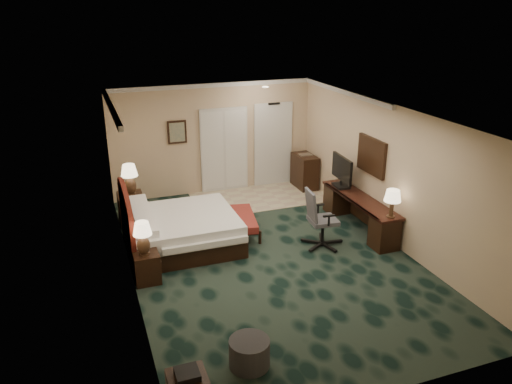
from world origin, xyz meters
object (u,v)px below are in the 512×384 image
object	(u,v)px
tv	(342,172)
desk_chair	(323,218)
lamp_near	(143,238)
desk	(359,213)
nightstand_near	(147,267)
lamp_far	(130,180)
bed_bench	(244,225)
minibar	(305,171)
nightstand_far	(131,209)
ottoman	(249,353)
bed	(184,230)

from	to	relation	value
tv	desk_chair	size ratio (longest dim) A/B	0.76
lamp_near	desk	size ratio (longest dim) A/B	0.25
nightstand_near	lamp_far	bearing A→B (deg)	88.26
bed_bench	minibar	xyz separation A→B (m)	(2.36, 2.12, 0.22)
nightstand_far	tv	world-z (taller)	tv
lamp_far	tv	distance (m)	4.53
lamp_near	desk_chair	distance (m)	3.46
lamp_far	desk	distance (m)	4.86
nightstand_far	bed_bench	distance (m)	2.50
nightstand_far	desk	bearing A→B (deg)	-23.56
nightstand_near	ottoman	world-z (taller)	nightstand_near
lamp_near	bed	bearing A→B (deg)	51.56
nightstand_near	desk_chair	world-z (taller)	desk_chair
lamp_far	bed_bench	bearing A→B (deg)	-33.73
nightstand_far	lamp_near	size ratio (longest dim) A/B	1.10
nightstand_far	tv	xyz separation A→B (m)	(4.39, -1.21, 0.71)
lamp_far	tv	world-z (taller)	tv
nightstand_near	minibar	size ratio (longest dim) A/B	0.62
lamp_near	desk	bearing A→B (deg)	8.22
lamp_far	tv	xyz separation A→B (m)	(4.36, -1.21, 0.06)
bed	lamp_near	xyz separation A→B (m)	(-0.90, -1.13, 0.50)
nightstand_far	minibar	xyz separation A→B (m)	(4.45, 0.74, 0.10)
nightstand_far	lamp_near	world-z (taller)	lamp_near
nightstand_near	ottoman	xyz separation A→B (m)	(0.94, -2.62, -0.07)
lamp_near	bed_bench	world-z (taller)	lamp_near
lamp_far	nightstand_near	bearing A→B (deg)	-91.74
minibar	ottoman	bearing A→B (deg)	-121.04
lamp_far	minibar	bearing A→B (deg)	9.56
lamp_near	desk	xyz separation A→B (m)	(4.51, 0.65, -0.48)
lamp_far	desk	size ratio (longest dim) A/B	0.28
nightstand_far	minibar	bearing A→B (deg)	9.48
bed	nightstand_near	world-z (taller)	bed
nightstand_near	ottoman	size ratio (longest dim) A/B	0.98
nightstand_far	ottoman	world-z (taller)	nightstand_far
lamp_far	desk	world-z (taller)	lamp_far
lamp_near	nightstand_near	bearing A→B (deg)	65.57
bed_bench	desk_chair	bearing A→B (deg)	-27.12
lamp_near	tv	bearing A→B (deg)	17.13
tv	minibar	world-z (taller)	tv
ottoman	minibar	world-z (taller)	minibar
bed	nightstand_far	bearing A→B (deg)	119.71
desk	nightstand_far	bearing A→B (deg)	156.44
bed	desk_chair	xyz separation A→B (m)	(2.54, -0.92, 0.27)
nightstand_near	tv	bearing A→B (deg)	16.63
nightstand_near	desk	world-z (taller)	desk
desk	minibar	xyz separation A→B (m)	(0.00, 2.68, 0.08)
lamp_far	ottoman	size ratio (longest dim) A/B	1.23
bed_bench	minibar	bearing A→B (deg)	52.57
ottoman	desk	world-z (taller)	desk
nightstand_near	lamp_far	size ratio (longest dim) A/B	0.80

